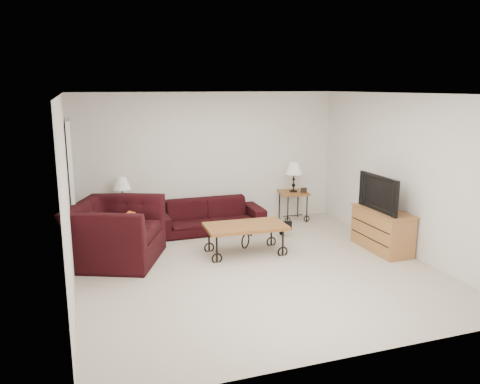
{
  "coord_description": "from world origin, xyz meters",
  "views": [
    {
      "loc": [
        -2.35,
        -6.2,
        2.6
      ],
      "look_at": [
        0.0,
        0.7,
        1.0
      ],
      "focal_mm": 36.16,
      "sensor_mm": 36.0,
      "label": 1
    }
  ],
  "objects_px": {
    "television": "(383,193)",
    "backpack": "(282,221)",
    "lamp_right": "(294,177)",
    "sofa": "(209,216)",
    "side_table_left": "(124,222)",
    "side_table_right": "(293,206)",
    "coffee_table": "(245,239)",
    "tv_stand": "(382,230)",
    "lamp_left": "(122,192)",
    "armchair": "(116,232)"
  },
  "relations": [
    {
      "from": "side_table_left",
      "to": "tv_stand",
      "type": "relative_size",
      "value": 0.48
    },
    {
      "from": "side_table_right",
      "to": "backpack",
      "type": "bearing_deg",
      "value": -126.4
    },
    {
      "from": "side_table_left",
      "to": "lamp_right",
      "type": "distance_m",
      "value": 3.32
    },
    {
      "from": "side_table_left",
      "to": "coffee_table",
      "type": "bearing_deg",
      "value": -41.56
    },
    {
      "from": "side_table_right",
      "to": "television",
      "type": "relative_size",
      "value": 0.59
    },
    {
      "from": "side_table_left",
      "to": "lamp_right",
      "type": "bearing_deg",
      "value": 0.0
    },
    {
      "from": "side_table_left",
      "to": "coffee_table",
      "type": "distance_m",
      "value": 2.31
    },
    {
      "from": "lamp_left",
      "to": "backpack",
      "type": "relative_size",
      "value": 1.07
    },
    {
      "from": "backpack",
      "to": "lamp_left",
      "type": "bearing_deg",
      "value": 140.81
    },
    {
      "from": "tv_stand",
      "to": "backpack",
      "type": "relative_size",
      "value": 2.22
    },
    {
      "from": "armchair",
      "to": "tv_stand",
      "type": "relative_size",
      "value": 1.26
    },
    {
      "from": "television",
      "to": "backpack",
      "type": "relative_size",
      "value": 1.99
    },
    {
      "from": "sofa",
      "to": "tv_stand",
      "type": "distance_m",
      "value": 3.04
    },
    {
      "from": "side_table_left",
      "to": "lamp_left",
      "type": "xyz_separation_m",
      "value": [
        0.0,
        0.0,
        0.53
      ]
    },
    {
      "from": "side_table_left",
      "to": "backpack",
      "type": "xyz_separation_m",
      "value": [
        2.66,
        -0.82,
        -0.02
      ]
    },
    {
      "from": "sofa",
      "to": "side_table_left",
      "type": "xyz_separation_m",
      "value": [
        -1.5,
        0.18,
        -0.02
      ]
    },
    {
      "from": "coffee_table",
      "to": "backpack",
      "type": "height_order",
      "value": "backpack"
    },
    {
      "from": "tv_stand",
      "to": "television",
      "type": "bearing_deg",
      "value": 180.0
    },
    {
      "from": "armchair",
      "to": "lamp_right",
      "type": "bearing_deg",
      "value": -47.54
    },
    {
      "from": "side_table_right",
      "to": "television",
      "type": "distance_m",
      "value": 2.25
    },
    {
      "from": "armchair",
      "to": "backpack",
      "type": "relative_size",
      "value": 2.8
    },
    {
      "from": "sofa",
      "to": "backpack",
      "type": "height_order",
      "value": "sofa"
    },
    {
      "from": "television",
      "to": "lamp_right",
      "type": "bearing_deg",
      "value": -164.02
    },
    {
      "from": "side_table_right",
      "to": "lamp_right",
      "type": "relative_size",
      "value": 1.0
    },
    {
      "from": "side_table_right",
      "to": "armchair",
      "type": "bearing_deg",
      "value": -161.02
    },
    {
      "from": "tv_stand",
      "to": "backpack",
      "type": "distance_m",
      "value": 1.75
    },
    {
      "from": "television",
      "to": "side_table_left",
      "type": "bearing_deg",
      "value": -118.21
    },
    {
      "from": "lamp_left",
      "to": "lamp_right",
      "type": "distance_m",
      "value": 3.27
    },
    {
      "from": "coffee_table",
      "to": "tv_stand",
      "type": "xyz_separation_m",
      "value": [
        2.15,
        -0.54,
        0.09
      ]
    },
    {
      "from": "armchair",
      "to": "side_table_right",
      "type": "bearing_deg",
      "value": -47.54
    },
    {
      "from": "lamp_left",
      "to": "lamp_right",
      "type": "relative_size",
      "value": 0.92
    },
    {
      "from": "lamp_left",
      "to": "television",
      "type": "xyz_separation_m",
      "value": [
        3.86,
        -2.07,
        0.15
      ]
    },
    {
      "from": "sofa",
      "to": "coffee_table",
      "type": "xyz_separation_m",
      "value": [
        0.23,
        -1.35,
        -0.05
      ]
    },
    {
      "from": "side_table_left",
      "to": "side_table_right",
      "type": "distance_m",
      "value": 3.27
    },
    {
      "from": "side_table_right",
      "to": "lamp_right",
      "type": "height_order",
      "value": "lamp_right"
    },
    {
      "from": "side_table_left",
      "to": "armchair",
      "type": "distance_m",
      "value": 1.24
    },
    {
      "from": "side_table_left",
      "to": "coffee_table",
      "type": "xyz_separation_m",
      "value": [
        1.73,
        -1.53,
        -0.03
      ]
    },
    {
      "from": "sofa",
      "to": "armchair",
      "type": "relative_size",
      "value": 1.43
    },
    {
      "from": "lamp_left",
      "to": "backpack",
      "type": "distance_m",
      "value": 2.84
    },
    {
      "from": "side_table_right",
      "to": "backpack",
      "type": "xyz_separation_m",
      "value": [
        -0.6,
        -0.82,
        -0.04
      ]
    },
    {
      "from": "coffee_table",
      "to": "tv_stand",
      "type": "distance_m",
      "value": 2.22
    },
    {
      "from": "lamp_left",
      "to": "side_table_left",
      "type": "bearing_deg",
      "value": 0.0
    },
    {
      "from": "lamp_left",
      "to": "tv_stand",
      "type": "distance_m",
      "value": 4.42
    },
    {
      "from": "lamp_left",
      "to": "backpack",
      "type": "xyz_separation_m",
      "value": [
        2.66,
        -0.82,
        -0.55
      ]
    },
    {
      "from": "side_table_right",
      "to": "armchair",
      "type": "distance_m",
      "value": 3.7
    },
    {
      "from": "tv_stand",
      "to": "side_table_left",
      "type": "bearing_deg",
      "value": 151.92
    },
    {
      "from": "backpack",
      "to": "side_table_right",
      "type": "bearing_deg",
      "value": 31.46
    },
    {
      "from": "lamp_left",
      "to": "backpack",
      "type": "height_order",
      "value": "lamp_left"
    },
    {
      "from": "lamp_right",
      "to": "tv_stand",
      "type": "height_order",
      "value": "lamp_right"
    },
    {
      "from": "sofa",
      "to": "coffee_table",
      "type": "distance_m",
      "value": 1.37
    }
  ]
}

